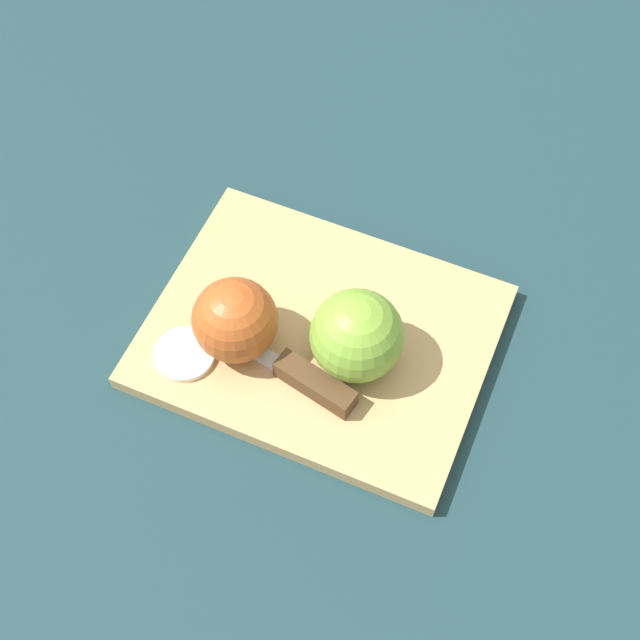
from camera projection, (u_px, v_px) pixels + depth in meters
ground_plane at (320, 340)px, 0.83m from camera, size 4.00×4.00×0.00m
cutting_board at (320, 336)px, 0.83m from camera, size 0.32×0.25×0.02m
apple_half_left at (357, 336)px, 0.77m from camera, size 0.08×0.08×0.08m
apple_half_right at (235, 320)px, 0.78m from camera, size 0.08×0.08×0.08m
knife at (308, 379)px, 0.78m from camera, size 0.16×0.05×0.02m
apple_slice at (184, 354)px, 0.80m from camera, size 0.06×0.06×0.01m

